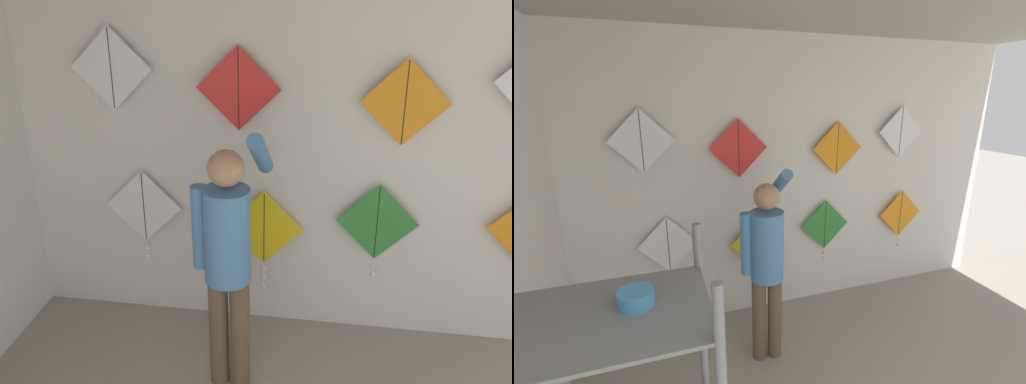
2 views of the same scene
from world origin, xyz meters
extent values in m
cube|color=silver|center=(0.00, 3.91, 1.40)|extent=(5.02, 0.06, 2.80)
cylinder|color=brown|center=(-0.57, 3.15, 0.39)|extent=(0.12, 0.12, 0.77)
cylinder|color=brown|center=(-0.43, 3.13, 0.39)|extent=(0.12, 0.12, 0.77)
cylinder|color=#4C7FB7|center=(-0.50, 3.14, 1.06)|extent=(0.27, 0.27, 0.58)
sphere|color=tan|center=(-0.50, 3.14, 1.48)|extent=(0.21, 0.21, 0.21)
cylinder|color=#4C7FB7|center=(-0.67, 3.16, 1.09)|extent=(0.10, 0.10, 0.52)
cylinder|color=#4C7FB7|center=(-0.34, 3.33, 1.50)|extent=(0.10, 0.48, 0.37)
cube|color=white|center=(-1.25, 3.82, 0.89)|extent=(0.55, 0.01, 0.55)
cylinder|color=black|center=(-1.25, 3.81, 0.89)|extent=(0.01, 0.01, 0.53)
sphere|color=white|center=(-1.25, 3.81, 0.56)|extent=(0.04, 0.04, 0.04)
sphere|color=white|center=(-1.25, 3.81, 0.49)|extent=(0.04, 0.04, 0.04)
cube|color=yellow|center=(-0.38, 3.82, 0.78)|extent=(0.55, 0.01, 0.55)
cylinder|color=black|center=(-0.38, 3.81, 0.78)|extent=(0.01, 0.01, 0.53)
sphere|color=white|center=(-0.38, 3.81, 0.46)|extent=(0.04, 0.04, 0.04)
sphere|color=white|center=(-0.38, 3.81, 0.39)|extent=(0.04, 0.04, 0.04)
sphere|color=white|center=(-0.38, 3.81, 0.32)|extent=(0.04, 0.04, 0.04)
cube|color=#338C38|center=(0.39, 3.82, 0.89)|extent=(0.55, 0.01, 0.55)
cylinder|color=black|center=(0.39, 3.81, 0.89)|extent=(0.01, 0.01, 0.53)
sphere|color=white|center=(0.39, 3.81, 0.56)|extent=(0.04, 0.04, 0.04)
sphere|color=white|center=(0.39, 3.81, 0.49)|extent=(0.04, 0.04, 0.04)
cube|color=white|center=(-1.40, 3.82, 1.86)|extent=(0.55, 0.01, 0.55)
cylinder|color=black|center=(-1.40, 3.81, 1.86)|extent=(0.01, 0.01, 0.53)
cube|color=red|center=(-0.55, 3.82, 1.76)|extent=(0.55, 0.01, 0.55)
cylinder|color=black|center=(-0.55, 3.81, 1.76)|extent=(0.01, 0.01, 0.53)
cube|color=orange|center=(0.49, 3.82, 1.71)|extent=(0.55, 0.01, 0.55)
cylinder|color=black|center=(0.49, 3.81, 1.71)|extent=(0.01, 0.01, 0.53)
camera|label=1|loc=(0.12, 0.29, 2.59)|focal=40.00mm
camera|label=2|loc=(-1.29, 0.72, 2.23)|focal=24.00mm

